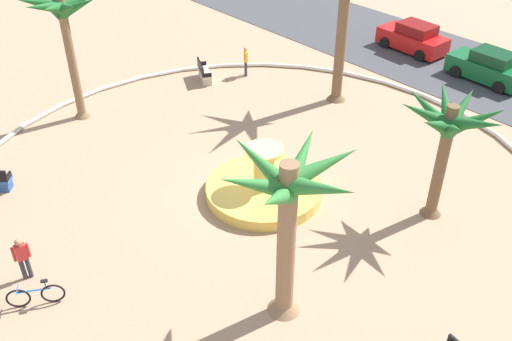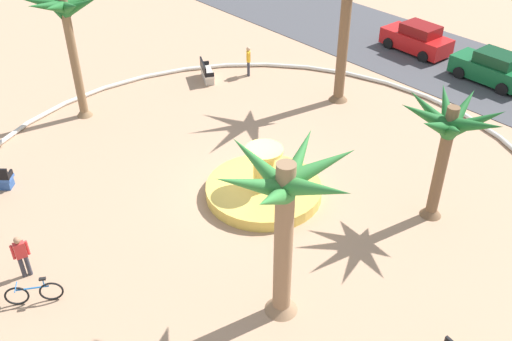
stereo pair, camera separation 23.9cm
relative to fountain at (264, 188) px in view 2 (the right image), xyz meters
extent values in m
plane|color=tan|center=(-0.48, -0.13, -0.30)|extent=(80.00, 80.00, 0.00)
torus|color=silver|center=(-0.48, -0.13, -0.20)|extent=(23.23, 23.23, 0.20)
cube|color=#424247|center=(-0.48, 15.88, -0.29)|extent=(48.00, 8.00, 0.03)
cylinder|color=gold|center=(0.00, 0.00, -0.08)|extent=(4.41, 4.41, 0.45)
cylinder|color=#19567F|center=(0.00, 0.00, -0.12)|extent=(3.88, 3.88, 0.34)
cylinder|color=gold|center=(0.00, 0.00, 0.91)|extent=(0.79, 0.79, 1.52)
cylinder|color=#F1C954|center=(0.00, 0.00, 1.73)|extent=(1.41, 1.41, 0.12)
cylinder|color=brown|center=(-10.21, -2.13, 2.54)|extent=(0.39, 0.39, 5.69)
cone|color=brown|center=(-10.21, -2.13, -0.05)|extent=(0.74, 0.74, 0.50)
cone|color=#1E6028|center=(-9.39, -2.21, 5.12)|extent=(1.87, 0.73, 1.07)
cone|color=#1E6028|center=(-9.56, -1.67, 5.04)|extent=(1.81, 1.49, 1.21)
cone|color=#1E6028|center=(-9.99, -1.34, 5.10)|extent=(1.04, 1.90, 1.11)
cone|color=#1E6028|center=(-10.92, -2.43, 4.99)|extent=(1.87, 1.22, 1.29)
cone|color=#1E6028|center=(-10.59, -2.87, 5.17)|extent=(1.32, 1.87, 0.97)
cone|color=#1E6028|center=(-10.03, -2.94, 5.16)|extent=(0.94, 1.90, 1.00)
cone|color=#1E6028|center=(-9.64, -2.73, 5.15)|extent=(1.66, 1.71, 1.02)
cylinder|color=#8E6B4C|center=(4.56, -3.44, 2.33)|extent=(0.53, 0.53, 5.27)
cone|color=#8E6B4C|center=(4.56, -3.44, -0.05)|extent=(1.00, 1.00, 0.50)
cone|color=#337F38|center=(5.50, -3.31, 4.64)|extent=(2.14, 0.86, 1.18)
cone|color=#337F38|center=(4.92, -2.55, 4.69)|extent=(1.28, 2.14, 1.09)
cone|color=#337F38|center=(4.18, -2.60, 4.58)|extent=(1.36, 2.11, 1.29)
cone|color=#337F38|center=(3.65, -3.54, 4.57)|extent=(2.11, 0.78, 1.30)
cone|color=#337F38|center=(4.22, -4.30, 4.57)|extent=(1.29, 2.12, 1.31)
cone|color=#337F38|center=(4.94, -4.25, 4.50)|extent=(1.38, 2.08, 1.42)
cylinder|color=brown|center=(4.94, 3.74, 1.92)|extent=(0.41, 0.41, 4.44)
cone|color=brown|center=(4.94, 3.74, -0.05)|extent=(0.79, 0.79, 0.50)
cone|color=#1E6028|center=(5.79, 3.75, 3.82)|extent=(1.90, 0.58, 1.17)
cone|color=#1E6028|center=(5.57, 4.23, 3.71)|extent=(1.81, 1.59, 1.36)
cone|color=#1E6028|center=(4.83, 4.54, 3.72)|extent=(0.81, 1.93, 1.33)
cone|color=#1E6028|center=(4.36, 4.32, 3.75)|extent=(1.73, 1.72, 1.28)
cone|color=#1E6028|center=(4.14, 3.68, 3.71)|extent=(1.90, 0.69, 1.35)
cone|color=#1E6028|center=(4.32, 3.19, 3.78)|extent=(1.78, 1.67, 1.24)
cone|color=#1E6028|center=(4.91, 2.94, 3.72)|extent=(0.62, 1.89, 1.34)
cone|color=#1E6028|center=(5.43, 3.14, 3.67)|extent=(1.60, 1.78, 1.41)
cylinder|color=brown|center=(-3.32, 7.99, 3.01)|extent=(0.50, 0.50, 6.63)
cone|color=brown|center=(-3.32, 7.99, -0.05)|extent=(0.94, 0.94, 0.50)
cube|color=beige|center=(-9.42, 4.58, 0.15)|extent=(1.65, 1.19, 0.12)
cube|color=black|center=(-9.52, 4.39, 0.45)|extent=(1.45, 0.82, 0.50)
cube|color=#B6ADA0|center=(-9.42, 4.58, -0.11)|extent=(1.52, 1.09, 0.39)
cube|color=black|center=(-10.08, 4.93, 0.29)|extent=(0.28, 0.44, 0.24)
cube|color=black|center=(-8.76, 4.23, 0.29)|extent=(0.28, 0.44, 0.24)
cube|color=black|center=(-6.86, -6.96, 0.29)|extent=(0.38, 0.37, 0.24)
torus|color=black|center=(-0.85, -9.25, 0.06)|extent=(0.42, 0.65, 0.72)
torus|color=black|center=(-0.34, -8.39, 0.06)|extent=(0.42, 0.65, 0.72)
cylinder|color=#1E66B2|center=(-0.60, -8.82, 0.29)|extent=(0.53, 0.84, 0.05)
cylinder|color=#1E66B2|center=(-0.42, -8.51, 0.44)|extent=(0.04, 0.04, 0.30)
cube|color=black|center=(-0.42, -8.51, 0.61)|extent=(0.19, 0.22, 0.06)
cylinder|color=#1E66B2|center=(-0.83, -9.20, 0.42)|extent=(0.39, 0.25, 0.03)
cylinder|color=#33333D|center=(-1.90, -8.63, 0.10)|extent=(0.14, 0.14, 0.80)
cylinder|color=#33333D|center=(-1.86, -8.45, 0.10)|extent=(0.14, 0.14, 0.80)
cube|color=red|center=(-1.88, -8.54, 0.78)|extent=(0.27, 0.38, 0.56)
sphere|color=#9E7051|center=(-1.88, -8.54, 1.18)|extent=(0.22, 0.22, 0.22)
cylinder|color=red|center=(-1.93, -8.76, 0.78)|extent=(0.09, 0.09, 0.53)
cylinder|color=red|center=(-1.83, -8.33, 0.78)|extent=(0.09, 0.09, 0.53)
cylinder|color=#33333D|center=(-8.46, 6.59, 0.11)|extent=(0.14, 0.14, 0.82)
cylinder|color=#33333D|center=(-8.32, 6.48, 0.11)|extent=(0.14, 0.14, 0.82)
cube|color=yellow|center=(-8.39, 6.54, 0.80)|extent=(0.39, 0.37, 0.56)
sphere|color=tan|center=(-8.39, 6.54, 1.20)|extent=(0.22, 0.22, 0.22)
cylinder|color=yellow|center=(-8.56, 6.67, 0.80)|extent=(0.09, 0.09, 0.53)
cylinder|color=yellow|center=(-8.21, 6.40, 0.80)|extent=(0.09, 0.09, 0.53)
cube|color=red|center=(-4.40, 15.85, 0.33)|extent=(4.07, 1.88, 0.90)
cube|color=maroon|center=(-4.20, 15.84, 1.06)|extent=(2.06, 1.53, 0.60)
cube|color=#333D47|center=(-5.10, 15.88, 0.98)|extent=(0.35, 1.37, 0.51)
cylinder|color=black|center=(-5.68, 15.06, 0.02)|extent=(0.65, 0.25, 0.64)
cylinder|color=black|center=(-5.61, 16.76, 0.02)|extent=(0.65, 0.25, 0.64)
cylinder|color=black|center=(-3.20, 14.95, 0.02)|extent=(0.65, 0.25, 0.64)
cylinder|color=black|center=(-3.13, 16.65, 0.02)|extent=(0.65, 0.25, 0.64)
cube|color=#145B2D|center=(0.56, 15.40, 0.33)|extent=(4.05, 1.81, 0.90)
cube|color=#0C371B|center=(0.76, 15.39, 1.06)|extent=(2.04, 1.50, 0.60)
cube|color=#333D47|center=(-0.14, 15.42, 0.98)|extent=(0.33, 1.37, 0.51)
cylinder|color=black|center=(-0.71, 14.58, 0.02)|extent=(0.65, 0.24, 0.64)
cylinder|color=black|center=(-0.66, 16.28, 0.02)|extent=(0.65, 0.24, 0.64)
cylinder|color=black|center=(1.77, 14.51, 0.02)|extent=(0.65, 0.24, 0.64)
camera|label=1|loc=(12.68, -12.00, 12.91)|focal=40.11mm
camera|label=2|loc=(12.84, -11.82, 12.91)|focal=40.11mm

